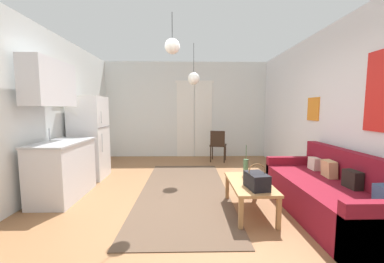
# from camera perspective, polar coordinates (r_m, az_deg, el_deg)

# --- Properties ---
(ground_plane) EXTENTS (5.27, 7.71, 0.10)m
(ground_plane) POSITION_cam_1_polar(r_m,az_deg,el_deg) (3.46, -1.76, -19.45)
(ground_plane) COLOR #8E603D
(wall_back) EXTENTS (4.87, 0.13, 2.77)m
(wall_back) POSITION_cam_1_polar(r_m,az_deg,el_deg) (6.73, -1.40, 5.37)
(wall_back) COLOR silver
(wall_back) RESTS_ON ground_plane
(wall_right) EXTENTS (0.12, 7.31, 2.77)m
(wall_right) POSITION_cam_1_polar(r_m,az_deg,el_deg) (3.90, 35.87, 4.14)
(wall_right) COLOR silver
(wall_right) RESTS_ON ground_plane
(wall_left) EXTENTS (0.12, 7.31, 2.77)m
(wall_left) POSITION_cam_1_polar(r_m,az_deg,el_deg) (3.95, -39.00, 3.93)
(wall_left) COLOR silver
(wall_left) RESTS_ON ground_plane
(area_rug) EXTENTS (1.47, 3.37, 0.01)m
(area_rug) POSITION_cam_1_polar(r_m,az_deg,el_deg) (4.06, -1.98, -14.66)
(area_rug) COLOR brown
(area_rug) RESTS_ON ground_plane
(couch) EXTENTS (0.86, 2.00, 0.86)m
(couch) POSITION_cam_1_polar(r_m,az_deg,el_deg) (3.62, 31.37, -13.41)
(couch) COLOR maroon
(couch) RESTS_ON ground_plane
(coffee_table) EXTENTS (0.53, 0.99, 0.42)m
(coffee_table) POSITION_cam_1_polar(r_m,az_deg,el_deg) (3.29, 14.27, -13.13)
(coffee_table) COLOR #B27F4C
(coffee_table) RESTS_ON ground_plane
(bamboo_vase) EXTENTS (0.08, 0.08, 0.47)m
(bamboo_vase) POSITION_cam_1_polar(r_m,az_deg,el_deg) (3.54, 13.37, -8.73)
(bamboo_vase) COLOR #47704C
(bamboo_vase) RESTS_ON coffee_table
(handbag) EXTENTS (0.27, 0.36, 0.32)m
(handbag) POSITION_cam_1_polar(r_m,az_deg,el_deg) (3.02, 15.95, -11.77)
(handbag) COLOR black
(handbag) RESTS_ON coffee_table
(refrigerator) EXTENTS (0.63, 0.64, 1.67)m
(refrigerator) POSITION_cam_1_polar(r_m,az_deg,el_deg) (5.07, -24.38, -1.41)
(refrigerator) COLOR white
(refrigerator) RESTS_ON ground_plane
(kitchen_counter) EXTENTS (0.60, 1.13, 2.16)m
(kitchen_counter) POSITION_cam_1_polar(r_m,az_deg,el_deg) (4.14, -30.32, -3.22)
(kitchen_counter) COLOR silver
(kitchen_counter) RESTS_ON ground_plane
(accent_chair) EXTENTS (0.51, 0.49, 0.84)m
(accent_chair) POSITION_cam_1_polar(r_m,az_deg,el_deg) (6.10, 6.55, -3.13)
(accent_chair) COLOR black
(accent_chair) RESTS_ON ground_plane
(pendant_lamp_near) EXTENTS (0.22, 0.22, 0.57)m
(pendant_lamp_near) POSITION_cam_1_polar(r_m,az_deg,el_deg) (3.44, -4.98, 20.57)
(pendant_lamp_near) COLOR black
(pendant_lamp_far) EXTENTS (0.25, 0.25, 0.85)m
(pendant_lamp_far) POSITION_cam_1_polar(r_m,az_deg,el_deg) (4.86, 0.43, 13.19)
(pendant_lamp_far) COLOR black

